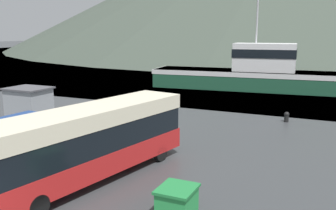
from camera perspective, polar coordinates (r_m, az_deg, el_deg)
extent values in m
plane|color=slate|center=(151.07, 21.54, 7.84)|extent=(240.00, 240.00, 0.00)
cube|color=red|center=(17.95, -11.37, -8.07)|extent=(4.46, 11.13, 1.04)
cube|color=black|center=(17.62, -11.51, -4.65)|extent=(4.37, 10.91, 1.19)
cube|color=beige|center=(17.39, -11.63, -1.59)|extent=(4.46, 11.13, 0.74)
cube|color=black|center=(21.61, -0.87, -2.04)|extent=(2.13, 0.47, 1.60)
cylinder|color=black|center=(21.41, -5.83, -6.19)|extent=(0.47, 0.94, 0.90)
cylinder|color=black|center=(20.11, -1.19, -7.28)|extent=(0.47, 0.94, 0.90)
cylinder|color=black|center=(16.85, -23.58, -12.01)|extent=(0.47, 0.94, 0.90)
cylinder|color=black|center=(15.17, -19.24, -14.31)|extent=(0.47, 0.94, 0.90)
cube|color=navy|center=(20.54, -22.57, -4.95)|extent=(2.29, 4.06, 2.13)
cube|color=navy|center=(22.43, -16.89, -4.52)|extent=(2.12, 1.83, 1.17)
cube|color=black|center=(21.66, -18.58, -2.56)|extent=(1.70, 0.19, 0.74)
cylinder|color=black|center=(23.08, -18.76, -5.71)|extent=(0.27, 0.71, 0.70)
cylinder|color=black|center=(21.83, -15.58, -6.48)|extent=(0.27, 0.71, 0.70)
cylinder|color=black|center=(19.66, -22.75, -8.93)|extent=(0.27, 0.71, 0.70)
cube|color=#1E5138|center=(45.86, 11.62, 3.80)|extent=(22.15, 6.95, 2.21)
cube|color=white|center=(45.77, 11.66, 4.83)|extent=(22.37, 7.01, 0.55)
cube|color=white|center=(45.35, 14.50, 7.05)|extent=(7.26, 4.14, 3.22)
cube|color=black|center=(45.32, 14.53, 7.66)|extent=(7.40, 4.25, 0.97)
cylinder|color=#B2B2B7|center=(45.39, 13.45, 13.01)|extent=(0.20, 0.20, 6.13)
cube|color=green|center=(14.58, 1.37, -14.58)|extent=(1.24, 1.39, 0.96)
cube|color=#227D3C|center=(14.36, 1.38, -12.66)|extent=(1.36, 1.53, 0.11)
cube|color=#93999E|center=(30.07, -20.39, -0.13)|extent=(2.77, 2.32, 2.56)
cube|color=#4C4C51|center=(29.85, -20.56, 2.39)|extent=(3.05, 2.55, 0.12)
cylinder|color=black|center=(29.98, 17.60, -2.01)|extent=(0.34, 0.34, 0.49)
sphere|color=black|center=(29.91, 17.63, -1.36)|extent=(0.39, 0.39, 0.39)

